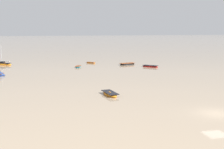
{
  "coord_description": "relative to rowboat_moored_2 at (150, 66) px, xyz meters",
  "views": [
    {
      "loc": [
        -19.76,
        -30.26,
        9.63
      ],
      "look_at": [
        -5.61,
        27.78,
        0.68
      ],
      "focal_mm": 49.13,
      "sensor_mm": 36.0,
      "label": 1
    }
  ],
  "objects": [
    {
      "name": "rowboat_moored_8",
      "position": [
        -17.78,
        4.03,
        -0.04
      ],
      "size": [
        2.14,
        3.51,
        0.52
      ],
      "rotation": [
        0.0,
        0.0,
        1.25
      ],
      "color": "#197084",
      "rests_on": "ground"
    },
    {
      "name": "rowboat_moored_2",
      "position": [
        0.0,
        0.0,
        0.0
      ],
      "size": [
        3.93,
        3.93,
        0.65
      ],
      "rotation": [
        0.0,
        0.0,
        5.5
      ],
      "color": "red",
      "rests_on": "ground"
    },
    {
      "name": "ground_plane",
      "position": [
        -7.88,
        -42.15,
        -0.18
      ],
      "size": [
        800.0,
        800.0,
        0.0
      ],
      "primitive_type": "plane",
      "color": "tan"
    },
    {
      "name": "rowboat_moored_7",
      "position": [
        -13.14,
        12.24,
        -0.05
      ],
      "size": [
        2.75,
        2.99,
        0.48
      ],
      "rotation": [
        0.0,
        0.0,
        5.41
      ],
      "color": "orange",
      "rests_on": "ground"
    },
    {
      "name": "rowboat_moored_6",
      "position": [
        -4.28,
        6.2,
        0.02
      ],
      "size": [
        4.85,
        2.89,
        0.72
      ],
      "rotation": [
        0.0,
        0.0,
        3.45
      ],
      "color": "black",
      "rests_on": "ground"
    },
    {
      "name": "sailboat_moored_0",
      "position": [
        -36.67,
        13.6,
        0.06
      ],
      "size": [
        5.06,
        3.96,
        5.6
      ],
      "rotation": [
        0.0,
        0.0,
        2.58
      ],
      "color": "orange",
      "rests_on": "ground"
    },
    {
      "name": "rowboat_moored_4",
      "position": [
        -17.55,
        -29.75,
        0.0
      ],
      "size": [
        1.97,
        4.34,
        0.66
      ],
      "rotation": [
        0.0,
        0.0,
        1.7
      ],
      "color": "orange",
      "rests_on": "ground"
    }
  ]
}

